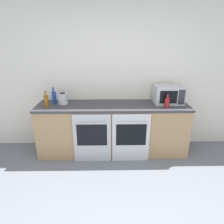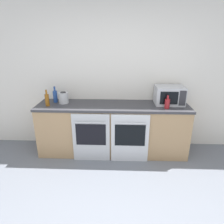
{
  "view_description": "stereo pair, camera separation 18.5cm",
  "coord_description": "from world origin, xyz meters",
  "px_view_note": "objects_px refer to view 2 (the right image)",
  "views": [
    {
      "loc": [
        -0.07,
        -1.26,
        1.93
      ],
      "look_at": [
        -0.01,
        1.93,
        0.75
      ],
      "focal_mm": 32.0,
      "sensor_mm": 36.0,
      "label": 1
    },
    {
      "loc": [
        0.12,
        -1.26,
        1.93
      ],
      "look_at": [
        -0.01,
        1.93,
        0.75
      ],
      "focal_mm": 32.0,
      "sensor_mm": 36.0,
      "label": 2
    }
  ],
  "objects_px": {
    "bottle_red": "(167,103)",
    "kettle": "(64,98)",
    "oven_right": "(130,138)",
    "bottle_blue": "(55,96)",
    "bottle_amber": "(47,100)",
    "oven_left": "(91,138)",
    "microwave": "(169,95)"
  },
  "relations": [
    {
      "from": "bottle_red",
      "to": "kettle",
      "type": "height_order",
      "value": "bottle_red"
    },
    {
      "from": "oven_right",
      "to": "bottle_blue",
      "type": "relative_size",
      "value": 3.0
    },
    {
      "from": "bottle_red",
      "to": "kettle",
      "type": "bearing_deg",
      "value": 172.99
    },
    {
      "from": "bottle_amber",
      "to": "oven_left",
      "type": "bearing_deg",
      "value": -16.57
    },
    {
      "from": "oven_right",
      "to": "kettle",
      "type": "distance_m",
      "value": 1.31
    },
    {
      "from": "oven_right",
      "to": "bottle_red",
      "type": "bearing_deg",
      "value": 15.89
    },
    {
      "from": "oven_right",
      "to": "microwave",
      "type": "height_order",
      "value": "microwave"
    },
    {
      "from": "oven_right",
      "to": "microwave",
      "type": "xyz_separation_m",
      "value": [
        0.66,
        0.41,
        0.61
      ]
    },
    {
      "from": "bottle_red",
      "to": "microwave",
      "type": "bearing_deg",
      "value": 71.81
    },
    {
      "from": "microwave",
      "to": "oven_right",
      "type": "bearing_deg",
      "value": -148.35
    },
    {
      "from": "oven_left",
      "to": "bottle_blue",
      "type": "relative_size",
      "value": 3.0
    },
    {
      "from": "microwave",
      "to": "bottle_blue",
      "type": "bearing_deg",
      "value": 179.5
    },
    {
      "from": "oven_right",
      "to": "oven_left",
      "type": "bearing_deg",
      "value": 180.0
    },
    {
      "from": "bottle_red",
      "to": "bottle_blue",
      "type": "height_order",
      "value": "bottle_blue"
    },
    {
      "from": "microwave",
      "to": "kettle",
      "type": "relative_size",
      "value": 2.41
    },
    {
      "from": "oven_right",
      "to": "bottle_amber",
      "type": "height_order",
      "value": "bottle_amber"
    },
    {
      "from": "oven_left",
      "to": "bottle_red",
      "type": "relative_size",
      "value": 3.93
    },
    {
      "from": "bottle_blue",
      "to": "oven_right",
      "type": "bearing_deg",
      "value": -18.17
    },
    {
      "from": "microwave",
      "to": "bottle_blue",
      "type": "relative_size",
      "value": 1.71
    },
    {
      "from": "bottle_red",
      "to": "bottle_blue",
      "type": "distance_m",
      "value": 1.89
    },
    {
      "from": "bottle_red",
      "to": "kettle",
      "type": "relative_size",
      "value": 1.07
    },
    {
      "from": "bottle_amber",
      "to": "oven_right",
      "type": "bearing_deg",
      "value": -9.12
    },
    {
      "from": "bottle_amber",
      "to": "bottle_blue",
      "type": "height_order",
      "value": "bottle_blue"
    },
    {
      "from": "oven_left",
      "to": "bottle_amber",
      "type": "relative_size",
      "value": 3.08
    },
    {
      "from": "kettle",
      "to": "bottle_amber",
      "type": "bearing_deg",
      "value": -145.61
    },
    {
      "from": "bottle_red",
      "to": "oven_right",
      "type": "bearing_deg",
      "value": -164.11
    },
    {
      "from": "oven_left",
      "to": "kettle",
      "type": "bearing_deg",
      "value": 143.4
    },
    {
      "from": "bottle_red",
      "to": "bottle_amber",
      "type": "relative_size",
      "value": 0.78
    },
    {
      "from": "microwave",
      "to": "bottle_red",
      "type": "relative_size",
      "value": 2.24
    },
    {
      "from": "microwave",
      "to": "kettle",
      "type": "xyz_separation_m",
      "value": [
        -1.79,
        -0.03,
        -0.06
      ]
    },
    {
      "from": "bottle_red",
      "to": "bottle_blue",
      "type": "xyz_separation_m",
      "value": [
        -1.87,
        0.26,
        0.03
      ]
    },
    {
      "from": "oven_right",
      "to": "bottle_amber",
      "type": "bearing_deg",
      "value": 170.88
    }
  ]
}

